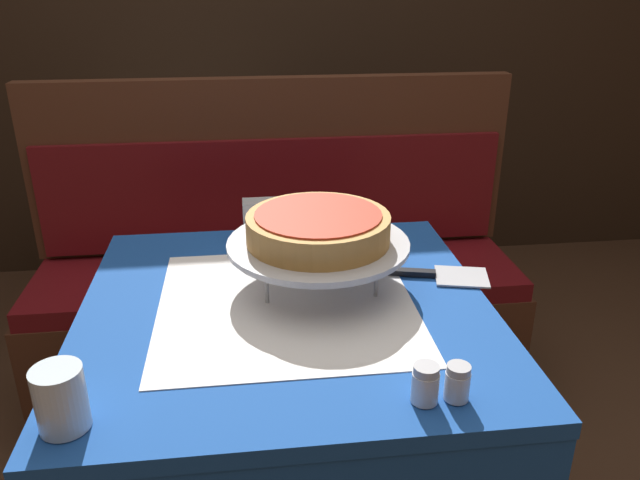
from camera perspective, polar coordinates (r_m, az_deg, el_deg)
dining_table_front at (r=1.28m, az=-2.97°, el=-10.43°), size 0.80×0.80×0.77m
dining_table_rear at (r=2.62m, az=-11.98°, el=7.00°), size 0.71×0.71×0.77m
booth_bench at (r=2.13m, az=-3.77°, el=-5.98°), size 1.58×0.44×1.06m
back_wall_panel at (r=2.97m, az=-6.11°, el=19.93°), size 6.00×0.04×2.40m
pizza_pan_stand at (r=1.25m, az=-0.17°, el=-0.52°), size 0.37×0.37×0.10m
deep_dish_pizza at (r=1.24m, az=-0.17°, el=1.17°), size 0.29×0.29×0.06m
pizza_server at (r=1.35m, az=10.18°, el=-3.10°), size 0.27×0.12×0.01m
water_glass_near at (r=0.97m, az=-22.63°, el=-13.25°), size 0.07×0.07×0.10m
salt_shaker at (r=0.97m, az=9.60°, el=-12.84°), size 0.04×0.04×0.06m
pepper_shaker at (r=0.98m, az=12.45°, el=-12.60°), size 0.04×0.04×0.06m
napkin_holder at (r=1.52m, az=-5.16°, el=2.03°), size 0.10×0.05×0.09m
condiment_caddy at (r=2.69m, az=-11.85°, el=10.70°), size 0.12×0.12×0.15m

